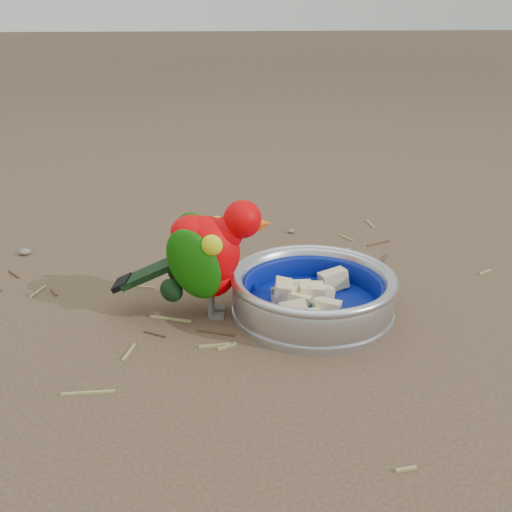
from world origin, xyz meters
name	(u,v)px	position (x,y,z in m)	size (l,w,h in m)	color
ground	(267,316)	(0.00, 0.00, 0.00)	(60.00, 60.00, 0.00)	brown
food_bowl	(312,309)	(0.06, -0.01, 0.01)	(0.22, 0.22, 0.02)	#B2B2BA
bowl_wall	(313,289)	(0.06, -0.01, 0.04)	(0.22, 0.22, 0.04)	#B2B2BA
fruit_wedges	(313,294)	(0.06, -0.01, 0.03)	(0.13, 0.13, 0.03)	beige
lory_parrot	(207,262)	(-0.08, 0.03, 0.08)	(0.09, 0.20, 0.16)	#D50003
ground_debris	(242,304)	(-0.02, 0.04, 0.00)	(0.90, 0.80, 0.01)	#90854E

